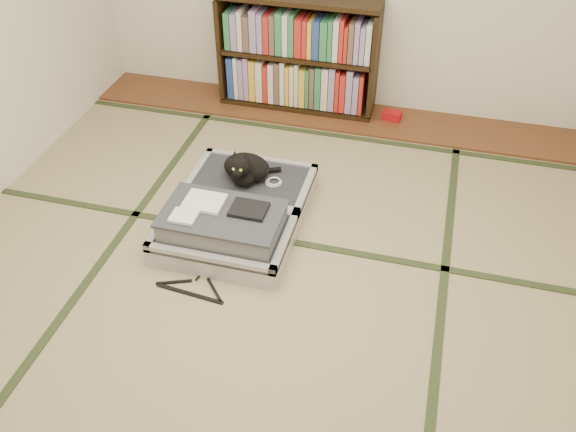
# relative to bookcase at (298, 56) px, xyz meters

# --- Properties ---
(floor) EXTENTS (4.50, 4.50, 0.00)m
(floor) POSITION_rel_bookcase_xyz_m (0.33, -2.07, -0.45)
(floor) COLOR tan
(floor) RESTS_ON ground
(wood_strip) EXTENTS (4.00, 0.50, 0.02)m
(wood_strip) POSITION_rel_bookcase_xyz_m (0.33, -0.07, -0.44)
(wood_strip) COLOR brown
(wood_strip) RESTS_ON ground
(red_item) EXTENTS (0.16, 0.11, 0.07)m
(red_item) POSITION_rel_bookcase_xyz_m (0.80, -0.04, -0.40)
(red_item) COLOR #AA0D12
(red_item) RESTS_ON wood_strip
(room_shell) EXTENTS (4.50, 4.50, 4.50)m
(room_shell) POSITION_rel_bookcase_xyz_m (0.33, -2.07, 1.01)
(room_shell) COLOR white
(room_shell) RESTS_ON ground
(tatami_borders) EXTENTS (4.00, 4.50, 0.01)m
(tatami_borders) POSITION_rel_bookcase_xyz_m (0.33, -1.58, -0.45)
(tatami_borders) COLOR #2D381E
(tatami_borders) RESTS_ON ground
(bookcase) EXTENTS (1.27, 0.29, 0.92)m
(bookcase) POSITION_rel_bookcase_xyz_m (0.00, 0.00, 0.00)
(bookcase) COLOR black
(bookcase) RESTS_ON wood_strip
(suitcase) EXTENTS (0.80, 1.07, 0.32)m
(suitcase) POSITION_rel_bookcase_xyz_m (0.01, -1.62, -0.34)
(suitcase) COLOR silver
(suitcase) RESTS_ON floor
(cat) EXTENTS (0.36, 0.36, 0.29)m
(cat) POSITION_rel_bookcase_xyz_m (-0.01, -1.33, -0.19)
(cat) COLOR black
(cat) RESTS_ON suitcase
(cable_coil) EXTENTS (0.11, 0.11, 0.03)m
(cable_coil) POSITION_rel_bookcase_xyz_m (0.17, -1.30, -0.29)
(cable_coil) COLOR white
(cable_coil) RESTS_ON suitcase
(hanger) EXTENTS (0.43, 0.21, 0.01)m
(hanger) POSITION_rel_bookcase_xyz_m (-0.06, -2.22, -0.44)
(hanger) COLOR black
(hanger) RESTS_ON floor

